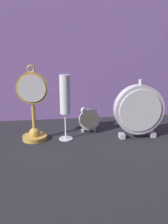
% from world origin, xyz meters
% --- Properties ---
extents(ground_plane, '(4.00, 4.00, 0.00)m').
position_xyz_m(ground_plane, '(0.00, 0.00, 0.00)').
color(ground_plane, '#232328').
extents(fabric_backdrop_drape, '(1.36, 0.01, 0.75)m').
position_xyz_m(fabric_backdrop_drape, '(0.00, 0.33, 0.38)').
color(fabric_backdrop_drape, '#8460A8').
rests_on(fabric_backdrop_drape, ground_plane).
extents(pocket_watch_on_stand, '(0.12, 0.09, 0.29)m').
position_xyz_m(pocket_watch_on_stand, '(-0.19, 0.07, 0.12)').
color(pocket_watch_on_stand, gold).
rests_on(pocket_watch_on_stand, ground_plane).
extents(alarm_clock_twin_bell, '(0.09, 0.03, 0.11)m').
position_xyz_m(alarm_clock_twin_bell, '(0.03, 0.13, 0.06)').
color(alarm_clock_twin_bell, silver).
rests_on(alarm_clock_twin_bell, ground_plane).
extents(mantel_clock_silver, '(0.19, 0.04, 0.23)m').
position_xyz_m(mantel_clock_silver, '(0.21, 0.04, 0.11)').
color(mantel_clock_silver, silver).
rests_on(mantel_clock_silver, ground_plane).
extents(champagne_flute, '(0.05, 0.05, 0.25)m').
position_xyz_m(champagne_flute, '(-0.07, 0.06, 0.16)').
color(champagne_flute, silver).
rests_on(champagne_flute, ground_plane).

